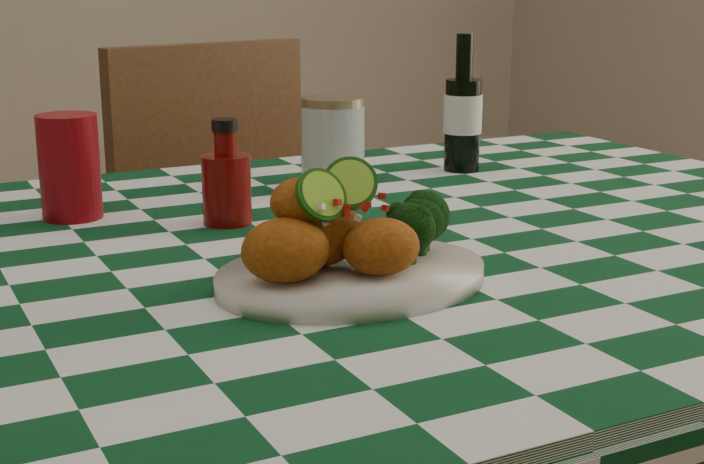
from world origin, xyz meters
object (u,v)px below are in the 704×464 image
plate (352,276)px  wooden_chair_right (265,296)px  beer_bottle (463,103)px  red_tumbler (70,167)px  ketchup_bottle (226,172)px  fried_chicken_pile (337,219)px  mason_jar (333,143)px

plate → wooden_chair_right: (0.25, 0.86, -0.32)m
plate → beer_bottle: bearing=46.5°
red_tumbler → ketchup_bottle: 0.20m
fried_chicken_pile → ketchup_bottle: bearing=91.6°
plate → mason_jar: (0.18, 0.42, 0.06)m
red_tumbler → plate: bearing=-65.0°
mason_jar → red_tumbler: bearing=-178.8°
wooden_chair_right → plate: bearing=-117.7°
plate → wooden_chair_right: size_ratio=0.30×
mason_jar → beer_bottle: (0.24, 0.03, 0.04)m
plate → beer_bottle: size_ratio=1.33×
red_tumbler → beer_bottle: bearing=3.2°
ketchup_bottle → beer_bottle: beer_bottle is taller
red_tumbler → beer_bottle: beer_bottle is taller
ketchup_bottle → mason_jar: 0.24m
fried_chicken_pile → ketchup_bottle: 0.29m
plate → mason_jar: bearing=66.3°
red_tumbler → mason_jar: (0.37, 0.01, -0.00)m
red_tumbler → mason_jar: same height
red_tumbler → fried_chicken_pile: bearing=-67.0°
wooden_chair_right → fried_chicken_pile: bearing=-118.8°
mason_jar → wooden_chair_right: 0.59m
wooden_chair_right → beer_bottle: bearing=-79.4°
ketchup_bottle → mason_jar: (0.21, 0.13, 0.00)m
red_tumbler → mason_jar: size_ratio=1.00×
ketchup_bottle → wooden_chair_right: wooden_chair_right is taller
plate → fried_chicken_pile: bearing=180.0°
beer_bottle → wooden_chair_right: (-0.17, 0.42, -0.42)m
fried_chicken_pile → mason_jar: mason_jar is taller
mason_jar → beer_bottle: beer_bottle is taller
fried_chicken_pile → mason_jar: (0.20, 0.42, -0.00)m
red_tumbler → ketchup_bottle: bearing=-35.4°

